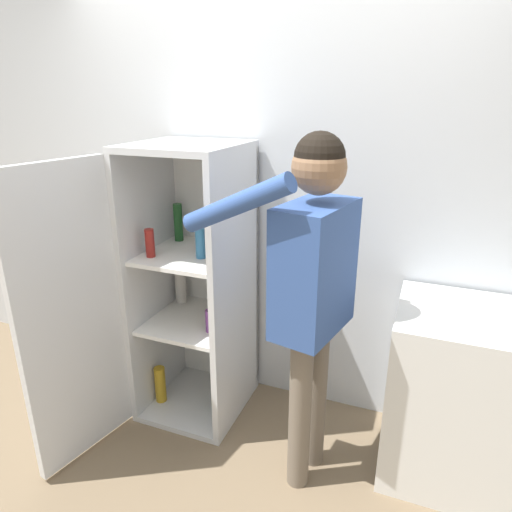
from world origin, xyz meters
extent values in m
plane|color=#7A664C|center=(0.00, 0.00, 0.00)|extent=(12.00, 12.00, 0.00)
cube|color=silver|center=(0.00, 0.98, 1.27)|extent=(7.00, 0.06, 2.55)
cube|color=silver|center=(-0.34, 0.62, 0.02)|extent=(0.58, 0.62, 0.04)
cube|color=silver|center=(-0.34, 0.62, 1.62)|extent=(0.58, 0.62, 0.04)
cube|color=white|center=(-0.34, 0.91, 0.82)|extent=(0.58, 0.03, 1.57)
cube|color=silver|center=(-0.62, 0.62, 0.82)|extent=(0.03, 0.62, 1.57)
cube|color=silver|center=(-0.07, 0.62, 0.82)|extent=(0.04, 0.62, 1.57)
cube|color=white|center=(-0.34, 0.62, 0.59)|extent=(0.51, 0.55, 0.02)
cube|color=white|center=(-0.34, 0.62, 1.02)|extent=(0.51, 0.55, 0.02)
cube|color=silver|center=(-0.72, 0.03, 0.82)|extent=(0.16, 0.58, 1.57)
cylinder|color=#1E5123|center=(-0.53, 0.79, 1.14)|extent=(0.05, 0.05, 0.23)
cylinder|color=beige|center=(-0.55, 0.81, 0.73)|extent=(0.07, 0.07, 0.25)
cylinder|color=teal|center=(-0.13, 0.55, 0.14)|extent=(0.07, 0.07, 0.21)
cylinder|color=#723884|center=(-0.18, 0.77, 1.10)|extent=(0.09, 0.09, 0.14)
cylinder|color=#723884|center=(-0.13, 0.80, 0.09)|extent=(0.06, 0.06, 0.10)
cylinder|color=#1E5123|center=(-0.18, 0.62, 0.12)|extent=(0.07, 0.07, 0.17)
cylinder|color=#B78C1E|center=(-0.56, 0.51, 0.15)|extent=(0.07, 0.07, 0.24)
cylinder|color=#723884|center=(-0.19, 0.52, 0.67)|extent=(0.06, 0.06, 0.13)
cylinder|color=maroon|center=(-0.52, 0.47, 1.11)|extent=(0.05, 0.05, 0.16)
cylinder|color=teal|center=(-0.25, 0.56, 1.13)|extent=(0.06, 0.06, 0.20)
cylinder|color=#726656|center=(0.43, 0.25, 0.42)|extent=(0.11, 0.11, 0.85)
cylinder|color=#726656|center=(0.47, 0.42, 0.42)|extent=(0.11, 0.11, 0.85)
cube|color=#335193|center=(0.45, 0.33, 1.15)|extent=(0.32, 0.47, 0.60)
sphere|color=#8C6647|center=(0.45, 0.33, 1.60)|extent=(0.23, 0.23, 0.23)
sphere|color=black|center=(0.45, 0.33, 1.64)|extent=(0.21, 0.21, 0.21)
cylinder|color=#335193|center=(0.15, 0.15, 1.46)|extent=(0.55, 0.20, 0.32)
cylinder|color=#335193|center=(0.50, 0.57, 1.12)|extent=(0.09, 0.09, 0.57)
cube|color=white|center=(1.18, 0.62, 0.46)|extent=(0.74, 0.61, 0.91)
camera|label=1|loc=(0.90, -1.53, 1.89)|focal=32.00mm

